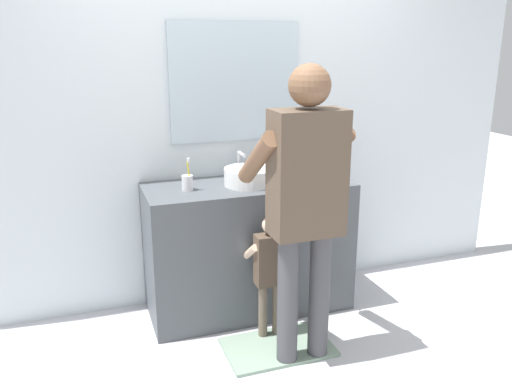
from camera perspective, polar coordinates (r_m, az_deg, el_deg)
ground_plane at (r=3.48m, az=0.84°, el=-14.63°), size 14.00×14.00×0.00m
back_wall at (r=3.60m, az=-2.49°, el=9.31°), size 4.40×0.10×2.70m
vanity_cabinet at (r=3.54m, az=-0.80°, el=-6.07°), size 1.35×0.54×0.89m
sink_basin at (r=3.36m, az=-0.73°, el=1.75°), size 0.33×0.33×0.11m
faucet at (r=3.54m, az=-1.77°, el=2.90°), size 0.18×0.14×0.18m
toothbrush_cup at (r=3.26m, az=-7.51°, el=1.06°), size 0.07×0.07×0.21m
soap_bottle at (r=3.55m, az=3.29°, el=2.67°), size 0.06×0.06×0.17m
bath_mat at (r=3.28m, az=2.40°, el=-16.58°), size 0.64×0.40×0.02m
child_toddler at (r=3.18m, az=1.51°, el=-8.15°), size 0.24×0.24×0.79m
adult_parent at (r=2.79m, az=5.42°, el=0.01°), size 0.52×0.55×1.68m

